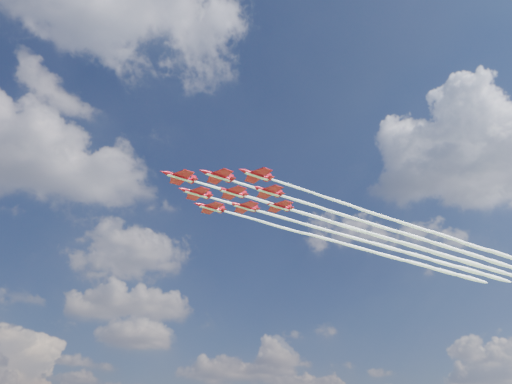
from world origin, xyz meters
TOP-DOWN VIEW (x-y plane):
  - jet_lead at (48.14, 6.64)m, footprint 144.60×33.24m
  - jet_row2_port at (58.45, 1.63)m, footprint 144.60×33.24m
  - jet_row2_starb at (55.78, 15.18)m, footprint 144.60×33.24m
  - jet_row3_port at (68.75, -3.37)m, footprint 144.60×33.24m
  - jet_row3_centre at (66.08, 10.17)m, footprint 144.60×33.24m
  - jet_row3_starb at (63.41, 23.72)m, footprint 144.60×33.24m
  - jet_row4_port at (76.38, 5.17)m, footprint 144.60×33.24m
  - jet_row4_starb at (73.71, 18.71)m, footprint 144.60×33.24m
  - jet_tail at (84.02, 13.71)m, footprint 144.60×33.24m

SIDE VIEW (x-z plane):
  - jet_lead at x=48.14m, z-range 80.77..83.69m
  - jet_row2_port at x=58.45m, z-range 80.77..83.69m
  - jet_row2_starb at x=55.78m, z-range 80.77..83.69m
  - jet_row3_port at x=68.75m, z-range 80.77..83.69m
  - jet_row3_centre at x=66.08m, z-range 80.77..83.69m
  - jet_row3_starb at x=63.41m, z-range 80.77..83.69m
  - jet_row4_port at x=76.38m, z-range 80.77..83.69m
  - jet_row4_starb at x=73.71m, z-range 80.77..83.69m
  - jet_tail at x=84.02m, z-range 80.77..83.69m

